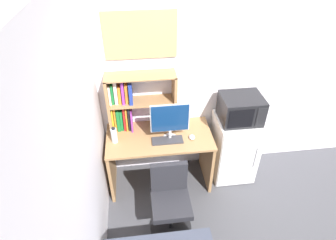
% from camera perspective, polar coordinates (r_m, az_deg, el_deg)
% --- Properties ---
extents(wall_back, '(6.40, 0.04, 2.60)m').
position_cam_1_polar(wall_back, '(3.68, 18.64, 8.28)').
color(wall_back, silver).
rests_on(wall_back, ground_plane).
extents(wall_left, '(0.04, 4.40, 2.60)m').
position_cam_1_polar(wall_left, '(2.14, -18.04, -15.63)').
color(wall_left, silver).
rests_on(wall_left, ground_plane).
extents(desk, '(1.26, 0.64, 0.78)m').
position_cam_1_polar(desk, '(3.52, -1.69, -6.22)').
color(desk, '#997047').
rests_on(desk, ground_plane).
extents(hutch_bookshelf, '(0.79, 0.25, 0.72)m').
position_cam_1_polar(hutch_bookshelf, '(3.31, -7.49, 3.60)').
color(hutch_bookshelf, '#997047').
rests_on(hutch_bookshelf, desk).
extents(monitor, '(0.44, 0.17, 0.48)m').
position_cam_1_polar(monitor, '(3.16, 0.40, -0.01)').
color(monitor, '#B7B7BC').
rests_on(monitor, desk).
extents(keyboard, '(0.36, 0.14, 0.02)m').
position_cam_1_polar(keyboard, '(3.29, -0.11, -4.13)').
color(keyboard, '#333338').
rests_on(keyboard, desk).
extents(computer_mouse, '(0.07, 0.09, 0.03)m').
position_cam_1_polar(computer_mouse, '(3.33, 4.88, -3.46)').
color(computer_mouse, silver).
rests_on(computer_mouse, desk).
extents(water_bottle, '(0.07, 0.07, 0.20)m').
position_cam_1_polar(water_bottle, '(3.28, -10.83, -3.05)').
color(water_bottle, silver).
rests_on(water_bottle, desk).
extents(mini_fridge, '(0.53, 0.54, 0.90)m').
position_cam_1_polar(mini_fridge, '(3.80, 13.15, -5.38)').
color(mini_fridge, white).
rests_on(mini_fridge, ground_plane).
extents(microwave, '(0.48, 0.41, 0.32)m').
position_cam_1_polar(microwave, '(3.44, 14.50, 2.24)').
color(microwave, black).
rests_on(microwave, mini_fridge).
extents(desk_chair, '(0.47, 0.47, 0.86)m').
position_cam_1_polar(desk_chair, '(3.18, 0.48, -16.60)').
color(desk_chair, black).
rests_on(desk_chair, ground_plane).
extents(wall_corkboard, '(0.77, 0.02, 0.51)m').
position_cam_1_polar(wall_corkboard, '(3.07, -5.61, 16.69)').
color(wall_corkboard, tan).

